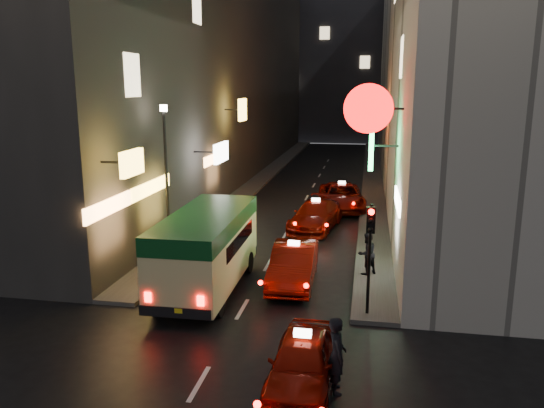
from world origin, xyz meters
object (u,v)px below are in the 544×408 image
Objects in this scene: minibus at (207,242)px; taxi_near at (302,357)px; lamp_post at (166,171)px; traffic_light at (370,236)px; pedestrian_crossing at (337,350)px.

minibus is 6.93m from taxi_near.
taxi_near is (4.07, -5.51, -1.03)m from minibus.
taxi_near is at bearing -52.21° from lamp_post.
taxi_near is 11.29m from lamp_post.
taxi_near is at bearing -53.59° from minibus.
lamp_post is at bearing 130.13° from minibus.
traffic_light reaches higher than taxi_near.
lamp_post is at bearing 127.79° from taxi_near.
pedestrian_crossing is at bearing -7.21° from taxi_near.
taxi_near is 0.89m from pedestrian_crossing.
pedestrian_crossing reaches higher than taxi_near.
lamp_post reaches higher than minibus.
lamp_post reaches higher than traffic_light.
taxi_near is 0.76× the size of lamp_post.
traffic_light is 9.42m from lamp_post.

